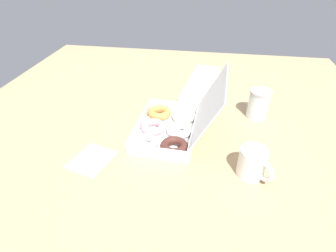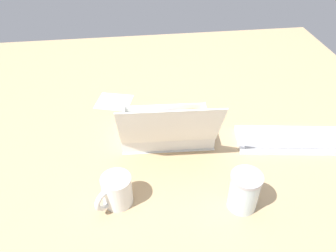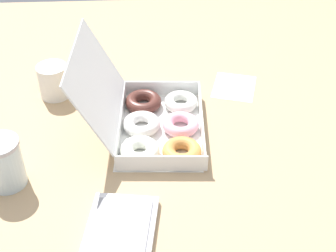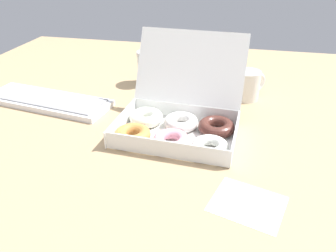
{
  "view_description": "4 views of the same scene",
  "coord_description": "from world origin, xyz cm",
  "views": [
    {
      "loc": [
        86.75,
        12.99,
        60.24
      ],
      "look_at": [
        4.68,
        0.11,
        2.5
      ],
      "focal_mm": 28.0,
      "sensor_mm": 36.0,
      "label": 1
    },
    {
      "loc": [
        17.01,
        92.32,
        77.09
      ],
      "look_at": [
        5.32,
        1.74,
        4.54
      ],
      "focal_mm": 35.0,
      "sensor_mm": 36.0,
      "label": 2
    },
    {
      "loc": [
        -90.08,
        2.88,
        77.23
      ],
      "look_at": [
        2.66,
        -2.09,
        3.63
      ],
      "focal_mm": 50.0,
      "sensor_mm": 36.0,
      "label": 3
    },
    {
      "loc": [
        20.03,
        -75.41,
        46.41
      ],
      "look_at": [
        3.86,
        -2.97,
        4.57
      ],
      "focal_mm": 35.0,
      "sensor_mm": 36.0,
      "label": 4
    }
  ],
  "objects": [
    {
      "name": "keyboard",
      "position": [
        -39.88,
        11.06,
        1.06
      ],
      "size": [
        44.26,
        19.98,
        2.2
      ],
      "color": "white",
      "rests_on": "ground_plane"
    },
    {
      "name": "ground_plane",
      "position": [
        0.0,
        0.0,
        -1.0
      ],
      "size": [
        180.0,
        180.0,
        2.0
      ],
      "primitive_type": "cube",
      "color": "tan"
    },
    {
      "name": "coffee_mug",
      "position": [
        23.82,
        29.65,
        4.93
      ],
      "size": [
        10.76,
        10.34,
        9.62
      ],
      "color": "white",
      "rests_on": "ground_plane"
    },
    {
      "name": "paper_napkin",
      "position": [
        24.9,
        -23.01,
        0.07
      ],
      "size": [
        16.83,
        15.41,
        0.15
      ],
      "primitive_type": "cube",
      "rotation": [
        0.0,
        0.0,
        -0.29
      ],
      "color": "white",
      "rests_on": "ground_plane"
    },
    {
      "name": "donut_box",
      "position": [
        5.41,
        1.48,
        3.23
      ],
      "size": [
        34.75,
        33.13,
        24.29
      ],
      "color": "white",
      "rests_on": "ground_plane"
    },
    {
      "name": "glass_jar",
      "position": [
        -11.78,
        35.36,
        6.12
      ],
      "size": [
        8.83,
        8.83,
        12.15
      ],
      "color": "silver",
      "rests_on": "ground_plane"
    }
  ]
}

